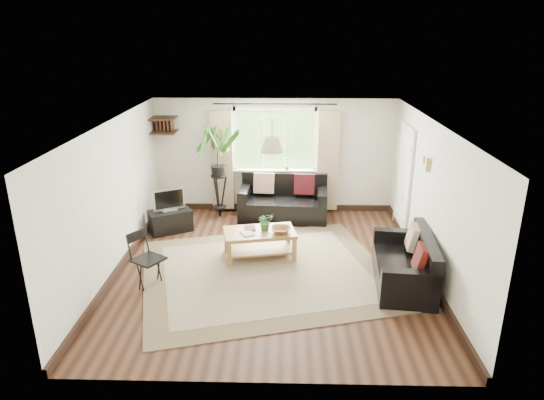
{
  "coord_description": "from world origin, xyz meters",
  "views": [
    {
      "loc": [
        0.2,
        -7.16,
        3.74
      ],
      "look_at": [
        0.0,
        0.4,
        1.05
      ],
      "focal_mm": 32.0,
      "sensor_mm": 36.0,
      "label": 1
    }
  ],
  "objects_px": {
    "palm_stand": "(218,172)",
    "tv_stand": "(170,221)",
    "sofa_back": "(283,199)",
    "folding_chair": "(149,260)",
    "sofa_right": "(404,261)",
    "coffee_table": "(260,244)"
  },
  "relations": [
    {
      "from": "sofa_back",
      "to": "sofa_right",
      "type": "bearing_deg",
      "value": -51.73
    },
    {
      "from": "sofa_back",
      "to": "folding_chair",
      "type": "relative_size",
      "value": 2.07
    },
    {
      "from": "coffee_table",
      "to": "tv_stand",
      "type": "bearing_deg",
      "value": 148.4
    },
    {
      "from": "sofa_back",
      "to": "coffee_table",
      "type": "height_order",
      "value": "sofa_back"
    },
    {
      "from": "sofa_back",
      "to": "sofa_right",
      "type": "distance_m",
      "value": 3.28
    },
    {
      "from": "coffee_table",
      "to": "folding_chair",
      "type": "relative_size",
      "value": 1.39
    },
    {
      "from": "tv_stand",
      "to": "palm_stand",
      "type": "distance_m",
      "value": 1.4
    },
    {
      "from": "sofa_back",
      "to": "tv_stand",
      "type": "xyz_separation_m",
      "value": [
        -2.19,
        -0.74,
        -0.21
      ]
    },
    {
      "from": "coffee_table",
      "to": "sofa_right",
      "type": "bearing_deg",
      "value": -20.9
    },
    {
      "from": "sofa_back",
      "to": "folding_chair",
      "type": "xyz_separation_m",
      "value": [
        -2.02,
        -2.87,
        0.01
      ]
    },
    {
      "from": "sofa_right",
      "to": "palm_stand",
      "type": "relative_size",
      "value": 0.84
    },
    {
      "from": "sofa_back",
      "to": "folding_chair",
      "type": "bearing_deg",
      "value": -121.28
    },
    {
      "from": "palm_stand",
      "to": "folding_chair",
      "type": "bearing_deg",
      "value": -103.31
    },
    {
      "from": "sofa_right",
      "to": "coffee_table",
      "type": "distance_m",
      "value": 2.41
    },
    {
      "from": "coffee_table",
      "to": "palm_stand",
      "type": "xyz_separation_m",
      "value": [
        -0.93,
        1.9,
        0.72
      ]
    },
    {
      "from": "palm_stand",
      "to": "tv_stand",
      "type": "bearing_deg",
      "value": -136.97
    },
    {
      "from": "tv_stand",
      "to": "folding_chair",
      "type": "relative_size",
      "value": 0.91
    },
    {
      "from": "folding_chair",
      "to": "tv_stand",
      "type": "bearing_deg",
      "value": 37.21
    },
    {
      "from": "sofa_back",
      "to": "sofa_right",
      "type": "xyz_separation_m",
      "value": [
        1.85,
        -2.7,
        -0.04
      ]
    },
    {
      "from": "tv_stand",
      "to": "palm_stand",
      "type": "height_order",
      "value": "palm_stand"
    },
    {
      "from": "coffee_table",
      "to": "palm_stand",
      "type": "relative_size",
      "value": 0.62
    },
    {
      "from": "sofa_back",
      "to": "coffee_table",
      "type": "bearing_deg",
      "value": -98.23
    }
  ]
}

